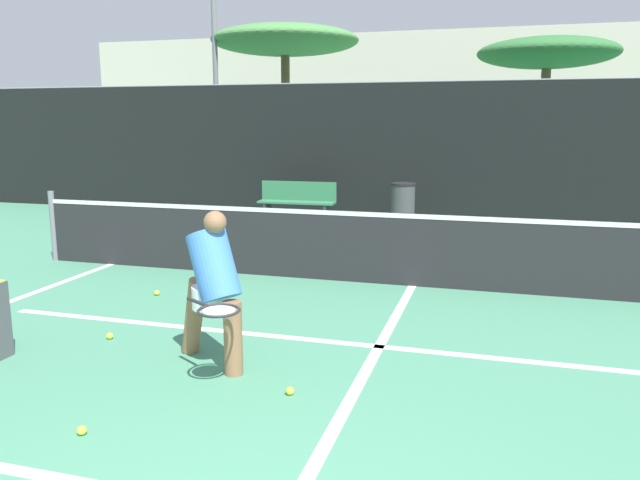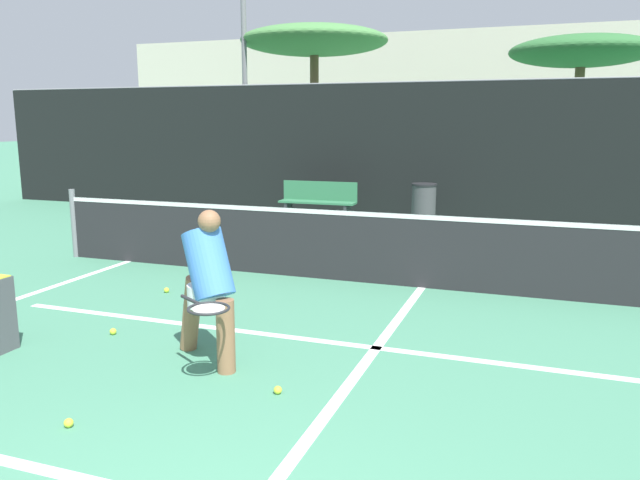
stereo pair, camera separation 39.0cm
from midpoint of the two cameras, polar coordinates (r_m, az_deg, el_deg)
court_service_line at (r=6.03m, az=3.56°, el=-9.71°), size 8.25×0.10×0.01m
court_center_mark at (r=5.84m, az=3.10°, el=-10.42°), size 0.10×5.04×0.01m
net at (r=8.08m, az=7.19°, el=-0.70°), size 11.09×0.09×1.07m
fence_back at (r=13.34m, az=11.00°, el=7.84°), size 24.00×0.06×2.93m
player_practicing at (r=5.48m, az=-11.79°, el=-4.03°), size 0.98×1.03×1.39m
tennis_ball_scattered_0 at (r=8.01m, az=-16.05°, el=-4.67°), size 0.07×0.07×0.07m
tennis_ball_scattered_1 at (r=5.05m, az=-5.04°, el=-13.62°), size 0.07×0.07×0.07m
tennis_ball_scattered_3 at (r=6.61m, az=-20.30°, el=-8.25°), size 0.07×0.07×0.07m
tennis_ball_scattered_4 at (r=4.82m, az=-23.22°, el=-15.75°), size 0.07×0.07×0.07m
courtside_bench at (r=13.08m, az=-2.94°, el=3.62°), size 1.63×0.42×0.86m
trash_bin at (r=12.55m, az=6.70°, el=3.17°), size 0.50×0.50×0.90m
parked_car at (r=16.66m, az=-2.67°, el=5.55°), size 1.70×4.14×1.36m
tree_west at (r=20.72m, az=-3.78°, el=17.62°), size 4.67×4.67×5.05m
tree_mid at (r=20.48m, az=19.54°, el=15.69°), size 4.12×4.12×4.54m
building_far at (r=28.39m, az=13.99°, el=12.17°), size 36.00×2.40×5.82m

